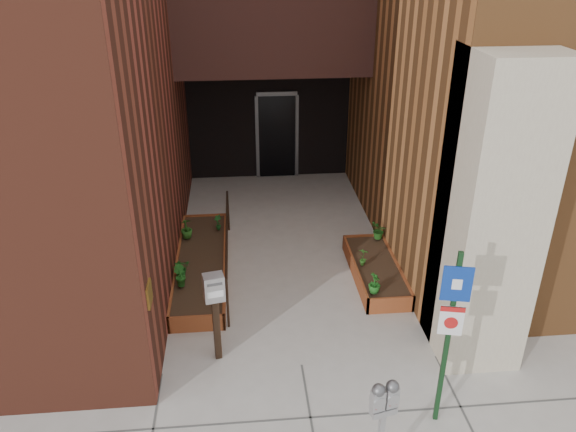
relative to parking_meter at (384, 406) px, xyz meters
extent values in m
plane|color=#9E9991|center=(-0.65, 1.92, -1.08)|extent=(80.00, 80.00, 0.00)
cube|color=tan|center=(1.90, 2.12, 1.12)|extent=(1.10, 1.20, 4.40)
cube|color=black|center=(-0.65, 7.92, 2.92)|extent=(4.20, 2.00, 2.00)
cube|color=black|center=(-0.65, 9.32, 0.42)|extent=(4.00, 0.30, 3.00)
cube|color=black|center=(-0.45, 9.14, -0.03)|extent=(0.90, 0.06, 2.10)
cube|color=#B79338|center=(-2.64, 1.72, 0.42)|extent=(0.04, 0.30, 0.30)
cube|color=brown|center=(-2.20, 2.84, -0.93)|extent=(0.90, 0.04, 0.30)
cube|color=brown|center=(-2.20, 6.40, -0.93)|extent=(0.90, 0.04, 0.30)
cube|color=brown|center=(-2.63, 4.62, -0.93)|extent=(0.04, 3.60, 0.30)
cube|color=brown|center=(-1.77, 4.62, -0.93)|extent=(0.04, 3.60, 0.30)
cube|color=black|center=(-2.20, 4.62, -0.95)|extent=(0.82, 3.52, 0.26)
cube|color=brown|center=(0.95, 3.04, -0.93)|extent=(0.80, 0.04, 0.30)
cube|color=brown|center=(0.95, 5.20, -0.93)|extent=(0.80, 0.04, 0.30)
cube|color=brown|center=(0.57, 4.12, -0.93)|extent=(0.04, 2.20, 0.30)
cube|color=brown|center=(1.33, 4.12, -0.93)|extent=(0.04, 2.20, 0.30)
cube|color=black|center=(0.95, 4.12, -0.95)|extent=(0.72, 2.12, 0.26)
cylinder|color=black|center=(-1.70, 2.92, -0.63)|extent=(0.04, 0.04, 0.90)
cylinder|color=black|center=(-1.70, 6.22, -0.63)|extent=(0.04, 0.04, 0.90)
cylinder|color=black|center=(-1.70, 4.57, -0.20)|extent=(0.04, 3.30, 0.04)
cube|color=#9F9FA1|center=(0.00, 0.00, -0.07)|extent=(0.31, 0.18, 0.08)
cube|color=#9F9FA1|center=(-0.08, -0.02, 0.10)|extent=(0.16, 0.13, 0.25)
sphere|color=#59595B|center=(-0.08, -0.02, 0.24)|extent=(0.14, 0.14, 0.14)
cube|color=white|center=(-0.07, -0.07, 0.12)|extent=(0.09, 0.03, 0.05)
cube|color=#B21414|center=(-0.07, -0.07, 0.04)|extent=(0.09, 0.03, 0.03)
cube|color=#9F9FA1|center=(0.08, 0.02, 0.10)|extent=(0.16, 0.13, 0.25)
sphere|color=#59595B|center=(0.08, 0.02, 0.24)|extent=(0.14, 0.14, 0.14)
cube|color=white|center=(0.09, -0.03, 0.12)|extent=(0.09, 0.03, 0.05)
cube|color=#B21414|center=(0.09, -0.03, 0.04)|extent=(0.09, 0.03, 0.03)
cube|color=black|center=(0.95, 0.77, 0.16)|extent=(0.07, 0.07, 2.47)
cube|color=navy|center=(0.94, 0.74, 1.00)|extent=(0.33, 0.10, 0.45)
cube|color=white|center=(0.94, 0.73, 1.00)|extent=(0.11, 0.04, 0.13)
cube|color=white|center=(0.94, 0.74, 0.50)|extent=(0.28, 0.08, 0.39)
cube|color=#B21414|center=(0.94, 0.73, 0.66)|extent=(0.28, 0.07, 0.07)
cylinder|color=#B21414|center=(0.94, 0.72, 0.48)|extent=(0.16, 0.05, 0.16)
cube|color=black|center=(-1.85, 2.21, -0.56)|extent=(0.11, 0.11, 1.04)
cube|color=#B7B6B9|center=(-1.85, 2.21, 0.15)|extent=(0.32, 0.26, 0.40)
cube|color=#59595B|center=(-1.83, 2.11, 0.26)|extent=(0.20, 0.05, 0.04)
cube|color=white|center=(-1.83, 2.11, 0.10)|extent=(0.22, 0.05, 0.09)
imported|color=#1A5C1A|center=(-2.50, 4.02, -0.61)|extent=(0.38, 0.38, 0.32)
imported|color=#1B5518|center=(-2.50, 3.73, -0.59)|extent=(0.29, 0.29, 0.38)
imported|color=#245919|center=(-2.50, 5.42, -0.58)|extent=(0.29, 0.29, 0.40)
imported|color=#17531B|center=(-1.90, 5.70, -0.62)|extent=(0.24, 0.24, 0.32)
imported|color=#1C5F1B|center=(0.70, 3.22, -0.60)|extent=(0.24, 0.24, 0.35)
imported|color=#285F1B|center=(0.70, 4.09, -0.60)|extent=(0.25, 0.25, 0.35)
imported|color=#1D5217|center=(1.20, 5.02, -0.61)|extent=(0.41, 0.41, 0.34)
camera|label=1|loc=(-1.43, -4.34, 4.48)|focal=35.00mm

